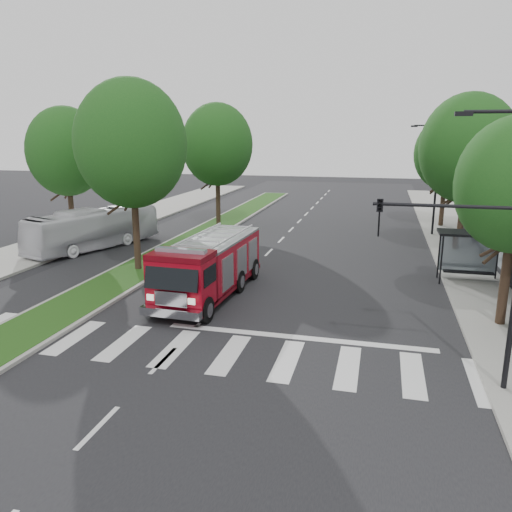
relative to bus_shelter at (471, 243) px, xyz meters
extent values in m
plane|color=black|center=(-11.20, -8.15, -2.04)|extent=(140.00, 140.00, 0.00)
cube|color=gray|center=(1.30, 1.85, -1.96)|extent=(5.00, 80.00, 0.15)
cube|color=gray|center=(-25.70, 1.85, -1.96)|extent=(5.00, 80.00, 0.15)
cube|color=gray|center=(-17.20, 9.85, -1.97)|extent=(3.00, 50.00, 0.14)
cube|color=#254012|center=(-17.20, 9.85, -1.89)|extent=(2.60, 49.50, 0.02)
cylinder|color=black|center=(-1.40, -0.75, -0.79)|extent=(0.08, 0.08, 2.50)
cylinder|color=black|center=(1.40, -0.75, -0.79)|extent=(0.08, 0.08, 2.50)
cylinder|color=black|center=(-1.40, 0.45, -0.79)|extent=(0.08, 0.08, 2.50)
cylinder|color=black|center=(1.40, 0.45, -0.79)|extent=(0.08, 0.08, 2.50)
cube|color=black|center=(0.00, -0.15, 0.51)|extent=(3.20, 1.60, 0.12)
cube|color=#8C99A5|center=(0.00, 0.55, -0.74)|extent=(2.80, 0.04, 1.80)
cube|color=black|center=(0.00, -0.15, -1.49)|extent=(2.40, 0.40, 0.08)
cylinder|color=black|center=(0.30, -6.15, -0.17)|extent=(0.36, 0.36, 3.74)
cylinder|color=black|center=(0.30, 5.85, 0.16)|extent=(0.36, 0.36, 4.40)
ellipsoid|color=#103D14|center=(0.30, 5.85, 4.46)|extent=(5.60, 5.60, 6.44)
cylinder|color=black|center=(0.30, 15.85, -0.06)|extent=(0.36, 0.36, 3.96)
ellipsoid|color=#103D14|center=(0.30, 15.85, 3.81)|extent=(5.00, 5.00, 5.75)
cylinder|color=black|center=(-17.20, -2.15, 0.27)|extent=(0.36, 0.36, 4.62)
ellipsoid|color=#103D14|center=(-17.20, -2.15, 4.79)|extent=(5.80, 5.80, 6.67)
cylinder|color=black|center=(-17.20, 11.85, 0.16)|extent=(0.36, 0.36, 4.40)
ellipsoid|color=#103D14|center=(-17.20, 11.85, 4.46)|extent=(5.60, 5.60, 6.44)
cylinder|color=black|center=(-25.20, 3.85, 0.05)|extent=(0.36, 0.36, 4.18)
ellipsoid|color=#103D14|center=(-25.20, 3.85, 4.14)|extent=(5.20, 5.20, 5.98)
cylinder|color=black|center=(-1.60, -11.65, 5.86)|extent=(1.80, 0.10, 0.10)
cube|color=black|center=(-2.50, -11.65, 5.81)|extent=(0.45, 0.20, 0.12)
cylinder|color=black|center=(-2.70, -11.65, 3.36)|extent=(4.00, 0.10, 0.10)
imported|color=black|center=(-4.50, -11.65, 2.96)|extent=(0.18, 0.22, 1.10)
cylinder|color=black|center=(-0.70, 11.85, 1.96)|extent=(0.16, 0.16, 8.00)
cylinder|color=black|center=(-1.60, 11.85, 5.86)|extent=(1.80, 0.10, 0.10)
cube|color=black|center=(-2.50, 11.85, 5.81)|extent=(0.45, 0.20, 0.12)
cube|color=#5C050E|center=(-11.95, -5.19, -1.55)|extent=(2.81, 8.27, 0.24)
cube|color=maroon|center=(-11.92, -4.42, -0.53)|extent=(2.72, 6.33, 1.94)
cube|color=maroon|center=(-12.09, -8.20, -0.53)|extent=(2.51, 1.86, 2.04)
cube|color=#B2B2B7|center=(-11.92, -4.42, 0.49)|extent=(2.72, 6.33, 0.12)
cylinder|color=#B2B2B7|center=(-12.79, -4.38, 0.68)|extent=(0.37, 5.83, 0.10)
cylinder|color=#B2B2B7|center=(-11.04, -4.46, 0.68)|extent=(0.37, 5.83, 0.10)
cube|color=silver|center=(-12.15, -9.32, -1.46)|extent=(2.54, 0.46, 0.34)
cube|color=#8C99A5|center=(-12.09, -8.20, 0.78)|extent=(2.15, 0.44, 0.17)
cylinder|color=black|center=(-13.22, -8.44, -1.50)|extent=(0.39, 1.08, 1.07)
cylinder|color=black|center=(-10.99, -8.55, -1.50)|extent=(0.39, 1.08, 1.07)
cylinder|color=black|center=(-13.04, -4.37, -1.50)|extent=(0.39, 1.08, 1.07)
cylinder|color=black|center=(-10.80, -4.47, -1.50)|extent=(0.39, 1.08, 1.07)
cylinder|color=black|center=(-12.93, -2.03, -1.50)|extent=(0.39, 1.08, 1.07)
cylinder|color=black|center=(-10.69, -2.14, -1.50)|extent=(0.39, 1.08, 1.07)
imported|color=silver|center=(-22.51, 2.22, -0.72)|extent=(5.17, 9.70, 2.64)
camera|label=1|loc=(-4.48, -26.20, 5.31)|focal=35.00mm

